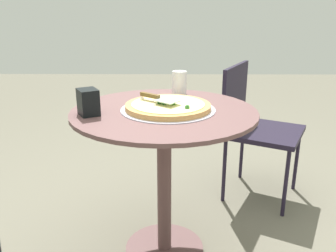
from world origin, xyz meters
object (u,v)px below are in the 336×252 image
object	(u,v)px
drinking_cup	(179,83)
pizza_server	(158,98)
napkin_dispenser	(88,102)
pizza_on_tray	(168,107)
patio_chair_far	(253,121)
patio_table	(164,148)

from	to	relation	value
drinking_cup	pizza_server	bearing A→B (deg)	70.05
drinking_cup	napkin_dispenser	size ratio (longest dim) A/B	1.10
pizza_on_tray	patio_chair_far	size ratio (longest dim) A/B	0.50
patio_table	patio_chair_far	xyz separation A→B (m)	(-0.56, -0.61, -0.07)
pizza_on_tray	drinking_cup	world-z (taller)	drinking_cup
pizza_on_tray	patio_chair_far	distance (m)	0.86
patio_table	napkin_dispenser	xyz separation A→B (m)	(0.32, 0.08, 0.24)
patio_table	napkin_dispenser	world-z (taller)	napkin_dispenser
patio_table	drinking_cup	distance (m)	0.40
patio_chair_far	pizza_on_tray	bearing A→B (deg)	48.72
patio_table	pizza_on_tray	world-z (taller)	pizza_on_tray
pizza_on_tray	pizza_server	size ratio (longest dim) A/B	2.23
patio_table	patio_chair_far	size ratio (longest dim) A/B	0.99
pizza_server	napkin_dispenser	bearing A→B (deg)	17.84
patio_table	patio_chair_far	world-z (taller)	patio_chair_far
pizza_on_tray	patio_chair_far	xyz separation A→B (m)	(-0.54, -0.61, -0.27)
pizza_server	patio_chair_far	xyz separation A→B (m)	(-0.58, -0.60, -0.30)
patio_chair_far	drinking_cup	bearing A→B (deg)	33.22
patio_chair_far	patio_table	bearing A→B (deg)	47.82
drinking_cup	patio_chair_far	world-z (taller)	drinking_cup
napkin_dispenser	pizza_server	bearing A→B (deg)	79.25
patio_table	napkin_dispenser	bearing A→B (deg)	13.84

